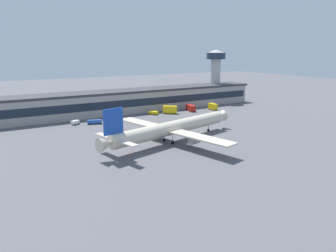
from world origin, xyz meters
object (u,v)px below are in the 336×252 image
at_px(catering_truck, 170,109).
at_px(follow_me_car, 114,116).
at_px(airliner, 172,128).
at_px(control_tower, 216,70).
at_px(belt_loader, 95,122).
at_px(fuel_truck, 191,107).
at_px(stair_truck, 213,106).
at_px(pushback_tractor, 153,113).
at_px(baggage_tug, 75,122).
at_px(traffic_cone_0, 129,154).

bearing_deg(catering_truck, follow_me_car, 172.04).
distance_m(airliner, control_tower, 99.96).
height_order(control_tower, belt_loader, control_tower).
relative_size(fuel_truck, catering_truck, 1.23).
bearing_deg(control_tower, airliner, -138.01).
xyz_separation_m(control_tower, fuel_truck, (-32.44, -19.01, -18.95)).
height_order(catering_truck, stair_truck, catering_truck).
relative_size(control_tower, belt_loader, 5.00).
height_order(catering_truck, belt_loader, catering_truck).
bearing_deg(follow_me_car, airliner, -86.30).
xyz_separation_m(airliner, catering_truck, (26.84, 46.05, -2.94)).
distance_m(follow_me_car, belt_loader, 14.30).
height_order(airliner, catering_truck, airliner).
distance_m(pushback_tractor, belt_loader, 33.90).
bearing_deg(fuel_truck, baggage_tug, -179.17).
distance_m(airliner, belt_loader, 45.38).
bearing_deg(airliner, fuel_truck, 48.96).
relative_size(follow_me_car, stair_truck, 0.77).
xyz_separation_m(baggage_tug, catering_truck, (50.04, -0.06, 1.21)).
relative_size(pushback_tractor, catering_truck, 0.76).
bearing_deg(airliner, traffic_cone_0, -163.41).
bearing_deg(stair_truck, follow_me_car, 173.11).
relative_size(control_tower, follow_me_car, 7.10).
xyz_separation_m(control_tower, belt_loader, (-88.67, -23.52, -19.68)).
height_order(baggage_tug, traffic_cone_0, baggage_tug).
height_order(pushback_tractor, catering_truck, catering_truck).
bearing_deg(pushback_tractor, catering_truck, -14.42).
relative_size(airliner, stair_truck, 10.14).
distance_m(control_tower, baggage_tug, 100.59).
bearing_deg(traffic_cone_0, belt_loader, 84.82).
distance_m(baggage_tug, catering_truck, 50.05).
distance_m(airliner, stair_truck, 69.11).
distance_m(catering_truck, belt_loader, 42.28).
relative_size(control_tower, catering_truck, 4.69).
distance_m(fuel_truck, traffic_cone_0, 80.48).
distance_m(stair_truck, belt_loader, 69.00).
distance_m(airliner, catering_truck, 53.38).
xyz_separation_m(catering_truck, follow_me_car, (-30.09, 4.21, -1.20)).
distance_m(control_tower, pushback_tractor, 61.33).
bearing_deg(stair_truck, catering_truck, 174.31).
distance_m(pushback_tractor, fuel_truck, 22.88).
height_order(fuel_truck, traffic_cone_0, fuel_truck).
bearing_deg(catering_truck, airliner, -120.23).
bearing_deg(belt_loader, control_tower, 14.86).
bearing_deg(follow_me_car, pushback_tractor, -5.26).
relative_size(control_tower, traffic_cone_0, 57.72).
distance_m(control_tower, fuel_truck, 42.10).
relative_size(airliner, pushback_tractor, 11.34).
distance_m(baggage_tug, belt_loader, 8.69).
distance_m(airliner, fuel_truck, 62.46).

